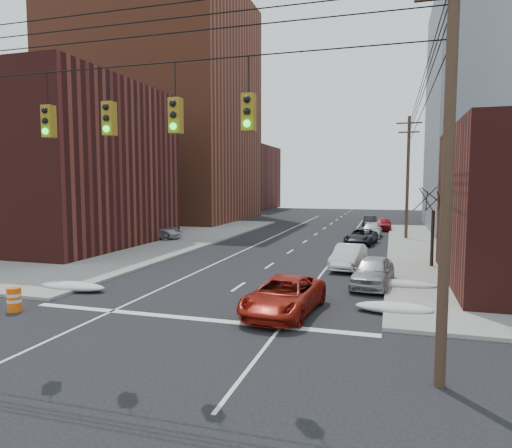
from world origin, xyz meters
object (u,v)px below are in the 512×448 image
Objects in this scene: parked_car_c at (361,237)px; lot_car_b at (153,231)px; lot_car_a at (88,238)px; lot_car_d at (77,234)px; parked_car_a at (373,272)px; parked_car_b at (349,257)px; red_pickup at (284,296)px; parked_car_e at (384,224)px; parked_car_d at (371,230)px; lot_car_c at (17,239)px; parked_car_f at (370,222)px; construction_barrel at (14,299)px.

parked_car_c is 0.91× the size of lot_car_b.
lot_car_d reaches higher than lot_car_a.
parked_car_a is 26.16m from lot_car_d.
red_pickup is at bearing -92.48° from parked_car_b.
lot_car_b is (-19.54, -14.80, 0.18)m from parked_car_e.
parked_car_b reaches higher than parked_car_d.
lot_car_a is at bearing 142.15° from lot_car_b.
parked_car_c is 27.07m from lot_car_c.
lot_car_c is (-6.69, -8.52, 0.06)m from lot_car_b.
lot_car_b reaches higher than parked_car_b.
parked_car_a is 0.86× the size of lot_car_b.
red_pickup reaches higher than lot_car_a.
parked_car_c is 1.15× the size of lot_car_d.
lot_car_d reaches higher than parked_car_b.
red_pickup is 24.90m from lot_car_b.
lot_car_a is at bearing 177.95° from parked_car_b.
parked_car_f is at bearing -18.84° from lot_car_a.
parked_car_b is 24.63m from lot_car_c.
construction_barrel is at bearing -159.62° from red_pickup.
parked_car_a is 1.15× the size of parked_car_f.
lot_car_d is at bearing -134.81° from parked_car_f.
lot_car_d is (-5.00, -3.91, -0.02)m from lot_car_b.
red_pickup is at bearing -102.35° from lot_car_a.
lot_car_c reaches higher than lot_car_b.
parked_car_d is 0.82× the size of lot_car_c.
red_pickup reaches higher than parked_car_d.
parked_car_a is 0.83× the size of lot_car_c.
parked_car_c is 1.21× the size of parked_car_f.
red_pickup is at bearing -150.03° from lot_car_b.
red_pickup is 21.55m from parked_car_c.
parked_car_d is at bearing 94.21° from parked_car_b.
lot_car_c is (-3.94, -3.06, 0.15)m from lot_car_a.
parked_car_a is 1.02× the size of parked_car_b.
parked_car_b is at bearing 86.50° from red_pickup.
parked_car_b reaches higher than lot_car_a.
parked_car_a is at bearing -86.12° from lot_car_a.
parked_car_c is at bearing -97.30° from parked_car_e.
lot_car_a is (-20.69, 3.04, 0.06)m from parked_car_b.
lot_car_b is at bearing 136.34° from red_pickup.
parked_car_d is 32.32m from construction_barrel.
parked_car_b is 4.53× the size of construction_barrel.
lot_car_b is 0.96× the size of lot_car_c.
parked_car_d is at bearing 66.91° from construction_barrel.
parked_car_c is 12.20m from parked_car_e.
lot_car_b is at bearing 105.21° from construction_barrel.
construction_barrel is (12.56, -13.09, -0.43)m from lot_car_c.
lot_car_a reaches higher than construction_barrel.
lot_car_a is at bearing 118.11° from construction_barrel.
parked_car_c is (1.59, 21.49, -0.06)m from red_pickup.
parked_car_d is at bearing 90.62° from red_pickup.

